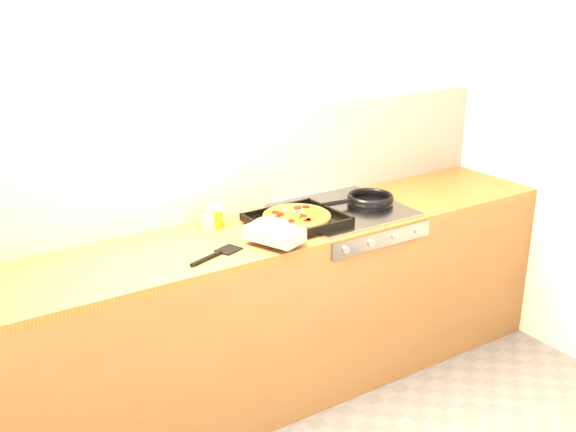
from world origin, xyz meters
TOP-DOWN VIEW (x-y plane):
  - room_shell at (0.00, 1.39)m, footprint 3.20×3.20m
  - counter_run at (0.00, 1.10)m, footprint 3.20×0.62m
  - stovetop at (0.45, 1.10)m, footprint 0.60×0.56m
  - pizza_on_tray at (0.07, 1.02)m, footprint 0.56×0.49m
  - frying_pan at (0.62, 1.09)m, footprint 0.42×0.27m
  - tomato_can at (-0.24, 1.25)m, footprint 0.08×0.08m
  - juice_glass at (-0.20, 1.25)m, footprint 0.08×0.08m
  - wooden_spoon at (0.24, 1.28)m, footprint 0.29×0.14m
  - black_spatula at (-0.36, 0.94)m, footprint 0.28×0.14m

SIDE VIEW (x-z plane):
  - counter_run at x=0.00m, z-range 0.00..0.90m
  - stovetop at x=0.45m, z-range 0.90..0.92m
  - black_spatula at x=-0.36m, z-range 0.90..0.92m
  - wooden_spoon at x=0.24m, z-range 0.90..0.92m
  - frying_pan at x=0.62m, z-range 0.92..0.96m
  - pizza_on_tray at x=0.07m, z-range 0.91..0.98m
  - tomato_can at x=-0.24m, z-range 0.90..1.00m
  - juice_glass at x=-0.20m, z-range 0.90..1.02m
  - room_shell at x=0.00m, z-range -0.45..2.75m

